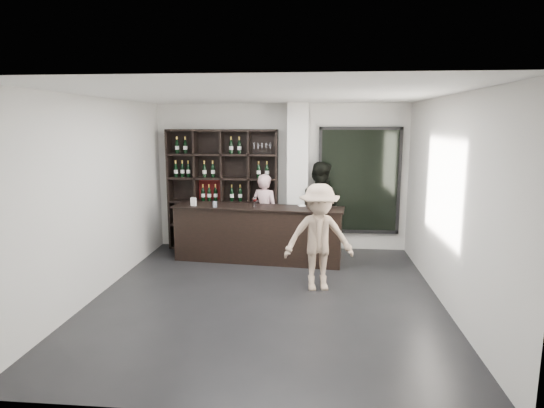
# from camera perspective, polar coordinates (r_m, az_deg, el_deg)

# --- Properties ---
(floor) EXTENTS (5.00, 5.50, 0.01)m
(floor) POSITION_cam_1_polar(r_m,az_deg,el_deg) (6.82, -0.65, -11.61)
(floor) COLOR black
(floor) RESTS_ON ground
(wine_shelf) EXTENTS (2.20, 0.35, 2.40)m
(wine_shelf) POSITION_cam_1_polar(r_m,az_deg,el_deg) (9.14, -6.18, 1.77)
(wine_shelf) COLOR black
(wine_shelf) RESTS_ON floor
(structural_column) EXTENTS (0.40, 0.40, 2.90)m
(structural_column) POSITION_cam_1_polar(r_m,az_deg,el_deg) (8.84, 3.26, 3.16)
(structural_column) COLOR silver
(structural_column) RESTS_ON floor
(glass_panel) EXTENTS (1.60, 0.08, 2.10)m
(glass_panel) POSITION_cam_1_polar(r_m,az_deg,el_deg) (9.10, 10.88, 2.88)
(glass_panel) COLOR black
(glass_panel) RESTS_ON floor
(tasting_counter) EXTENTS (3.12, 0.65, 1.02)m
(tasting_counter) POSITION_cam_1_polar(r_m,az_deg,el_deg) (8.36, -1.80, -3.76)
(tasting_counter) COLOR black
(tasting_counter) RESTS_ON floor
(taster_pink) EXTENTS (0.67, 0.56, 1.55)m
(taster_pink) POSITION_cam_1_polar(r_m,az_deg,el_deg) (8.92, -0.91, -1.14)
(taster_pink) COLOR beige
(taster_pink) RESTS_ON floor
(taster_black) EXTENTS (1.07, 0.97, 1.79)m
(taster_black) POSITION_cam_1_polar(r_m,az_deg,el_deg) (8.85, 5.90, -0.50)
(taster_black) COLOR black
(taster_black) RESTS_ON floor
(customer) EXTENTS (1.14, 0.78, 1.63)m
(customer) POSITION_cam_1_polar(r_m,az_deg,el_deg) (6.91, 5.90, -4.20)
(customer) COLOR tan
(customer) RESTS_ON floor
(wine_glass) EXTENTS (0.10, 0.10, 0.21)m
(wine_glass) POSITION_cam_1_polar(r_m,az_deg,el_deg) (8.24, -2.20, 0.39)
(wine_glass) COLOR white
(wine_glass) RESTS_ON tasting_counter
(spit_cup) EXTENTS (0.11, 0.11, 0.11)m
(spit_cup) POSITION_cam_1_polar(r_m,az_deg,el_deg) (8.24, -7.19, -0.03)
(spit_cup) COLOR #B0BDD2
(spit_cup) RESTS_ON tasting_counter
(napkin_stack) EXTENTS (0.14, 0.14, 0.02)m
(napkin_stack) POSITION_cam_1_polar(r_m,az_deg,el_deg) (8.31, 3.74, -0.20)
(napkin_stack) COLOR white
(napkin_stack) RESTS_ON tasting_counter
(card_stand) EXTENTS (0.11, 0.08, 0.15)m
(card_stand) POSITION_cam_1_polar(r_m,az_deg,el_deg) (8.43, -9.83, 0.28)
(card_stand) COLOR white
(card_stand) RESTS_ON tasting_counter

